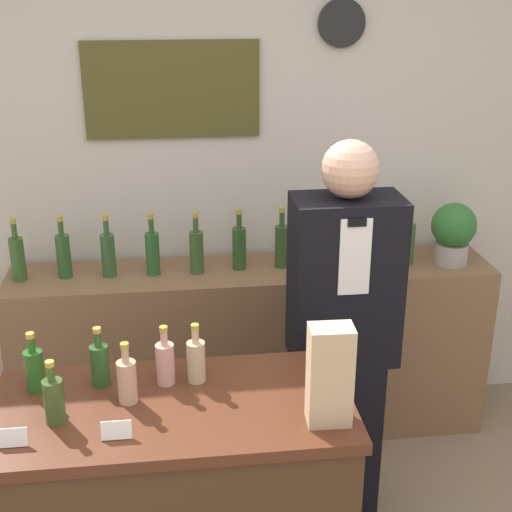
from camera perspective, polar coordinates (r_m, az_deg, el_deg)
The scene contains 24 objects.
back_wall at distance 3.58m, azimuth -2.84°, elevation 7.10°, with size 5.20×0.09×2.70m.
back_shelf at distance 3.68m, azimuth -0.26°, elevation -7.60°, with size 2.37×0.42×0.91m.
shopkeeper at distance 2.96m, azimuth 6.86°, elevation -6.98°, with size 0.43×0.27×1.69m.
potted_plant at distance 3.63m, azimuth 15.50°, elevation 1.93°, with size 0.22×0.22×0.31m.
paper_bag at distance 2.17m, azimuth 5.93°, elevation -9.48°, with size 0.14×0.10×0.32m.
tape_dispenser at distance 2.25m, azimuth 6.38°, elevation -12.39°, with size 0.09×0.06×0.07m.
price_card_left at distance 2.24m, azimuth -18.96°, elevation -13.58°, with size 0.09×0.02×0.06m.
price_card_right at distance 2.20m, azimuth -11.11°, elevation -13.52°, with size 0.09×0.02×0.06m.
counter_bottle_0 at distance 2.46m, azimuth -17.31°, elevation -8.63°, with size 0.06×0.06×0.21m.
counter_bottle_1 at distance 2.28m, azimuth -15.87°, elevation -10.97°, with size 0.06×0.06×0.21m.
counter_bottle_2 at distance 2.44m, azimuth -12.38°, elevation -8.39°, with size 0.06×0.06×0.21m.
counter_bottle_3 at distance 2.33m, azimuth -10.28°, elevation -9.73°, with size 0.06×0.06×0.21m.
counter_bottle_4 at distance 2.41m, azimuth -7.28°, elevation -8.41°, with size 0.06×0.06×0.21m.
counter_bottle_5 at distance 2.41m, azimuth -4.81°, elevation -8.27°, with size 0.06×0.06×0.21m.
shelf_bottle_0 at distance 3.50m, azimuth -18.54°, elevation -0.09°, with size 0.07×0.07×0.31m.
shelf_bottle_1 at distance 3.47m, azimuth -15.15°, elevation 0.13°, with size 0.07×0.07×0.31m.
shelf_bottle_2 at distance 3.44m, azimuth -11.74°, elevation 0.21°, with size 0.07×0.07×0.31m.
shelf_bottle_3 at distance 3.42m, azimuth -8.27°, elevation 0.33°, with size 0.07×0.07×0.31m.
shelf_bottle_4 at distance 3.41m, azimuth -4.78°, elevation 0.44°, with size 0.07×0.07×0.31m.
shelf_bottle_5 at distance 3.45m, azimuth -1.35°, elevation 0.78°, with size 0.07×0.07×0.31m.
shelf_bottle_6 at distance 3.48m, azimuth 2.06°, elevation 0.92°, with size 0.07×0.07×0.31m.
shelf_bottle_7 at distance 3.51m, azimuth 5.45°, elevation 1.01°, with size 0.07×0.07×0.31m.
shelf_bottle_8 at distance 3.55m, azimuth 8.73°, elevation 1.15°, with size 0.07×0.07×0.31m.
shelf_bottle_9 at distance 3.59m, azimuth 12.05°, elevation 1.12°, with size 0.07×0.07×0.31m.
Camera 1 is at (-0.25, -1.46, 2.24)m, focal length 50.00 mm.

